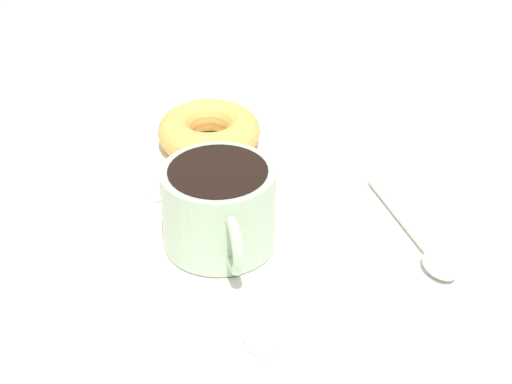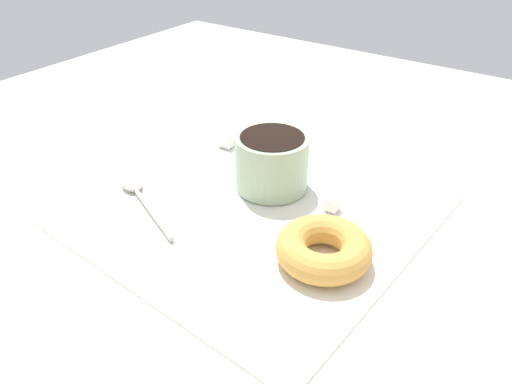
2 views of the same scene
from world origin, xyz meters
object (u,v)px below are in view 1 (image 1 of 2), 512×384
object	(u,v)px
coffee_cup	(219,207)
donut	(209,132)
sugar_cube_extra	(264,338)
spoon	(426,249)
sugar_cube	(157,189)

from	to	relation	value
coffee_cup	donut	xyz separation A→B (cm)	(11.98, -8.79, -1.94)
donut	coffee_cup	bearing A→B (deg)	143.73
donut	sugar_cube_extra	bearing A→B (deg)	148.27
spoon	sugar_cube	size ratio (longest dim) A/B	9.59
sugar_cube	coffee_cup	bearing A→B (deg)	177.80
spoon	sugar_cube	bearing A→B (deg)	27.66
donut	spoon	distance (cm)	23.68
donut	spoon	bearing A→B (deg)	-174.91
coffee_cup	spoon	world-z (taller)	coffee_cup
donut	spoon	xyz separation A→B (cm)	(-23.56, -2.10, -1.12)
spoon	sugar_cube_extra	world-z (taller)	sugar_cube_extra
sugar_cube	sugar_cube_extra	xyz separation A→B (cm)	(-19.36, 5.61, 0.22)
coffee_cup	spoon	bearing A→B (deg)	-136.74
coffee_cup	sugar_cube_extra	distance (cm)	12.27
spoon	sugar_cube	distance (cm)	22.76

